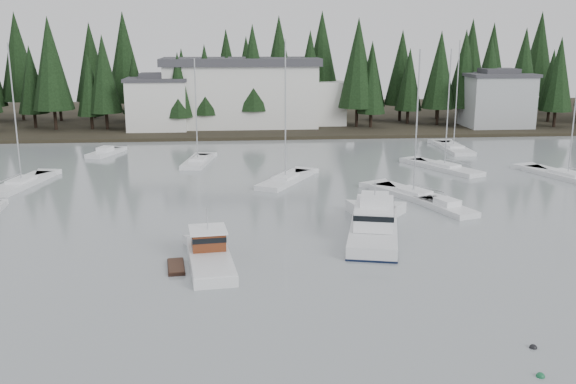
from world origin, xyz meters
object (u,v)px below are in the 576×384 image
object	(u,v)px
sailboat_4	(198,163)
sailboat_8	(453,149)
house_west	(158,103)
sailboat_6	(413,196)
sailboat_0	(22,185)
cabin_cruiser_center	(374,227)
sailboat_5	(444,169)
runabout_1	(447,209)
runabout_3	(105,154)
lobster_boat_brown	(209,258)
harbor_inn	(254,93)
house_east_a	(497,99)
sailboat_1	(568,178)
sailboat_7	(285,181)

from	to	relation	value
sailboat_4	sailboat_8	world-z (taller)	sailboat_8
house_west	sailboat_6	size ratio (longest dim) A/B	0.67
sailboat_0	sailboat_6	bearing A→B (deg)	-90.47
cabin_cruiser_center	sailboat_4	distance (m)	33.27
sailboat_5	runabout_1	bearing A→B (deg)	136.31
runabout_1	runabout_3	size ratio (longest dim) A/B	1.02
lobster_boat_brown	runabout_1	size ratio (longest dim) A/B	1.24
harbor_inn	sailboat_8	distance (m)	34.76
house_east_a	sailboat_1	size ratio (longest dim) A/B	0.92
sailboat_7	sailboat_1	bearing A→B (deg)	-62.41
sailboat_6	runabout_1	world-z (taller)	sailboat_6
harbor_inn	runabout_1	bearing A→B (deg)	-73.97
sailboat_0	sailboat_6	world-z (taller)	sailboat_0
house_west	sailboat_0	size ratio (longest dim) A/B	0.65
sailboat_0	runabout_1	world-z (taller)	sailboat_0
house_east_a	sailboat_5	world-z (taller)	sailboat_5
runabout_1	sailboat_8	bearing A→B (deg)	-38.68
harbor_inn	lobster_boat_brown	xyz separation A→B (m)	(-5.26, -64.01, -5.32)
sailboat_5	runabout_3	distance (m)	42.27
harbor_inn	lobster_boat_brown	bearing A→B (deg)	-94.70
house_east_a	sailboat_1	xyz separation A→B (m)	(-6.95, -36.49, -4.85)
sailboat_5	runabout_1	world-z (taller)	sailboat_5
lobster_boat_brown	runabout_3	bearing A→B (deg)	12.49
cabin_cruiser_center	sailboat_1	size ratio (longest dim) A/B	1.03
sailboat_5	cabin_cruiser_center	bearing A→B (deg)	124.67
sailboat_4	runabout_3	xyz separation A→B (m)	(-12.09, 7.03, 0.05)
lobster_boat_brown	runabout_1	bearing A→B (deg)	-66.33
lobster_boat_brown	sailboat_7	size ratio (longest dim) A/B	0.56
sailboat_6	sailboat_4	bearing A→B (deg)	21.01
house_west	sailboat_1	distance (m)	60.33
house_west	sailboat_6	xyz separation A→B (m)	(28.41, -43.97, -4.58)
cabin_cruiser_center	sailboat_4	world-z (taller)	sailboat_4
cabin_cruiser_center	sailboat_4	size ratio (longest dim) A/B	0.92
harbor_inn	sailboat_5	xyz separation A→B (m)	(20.42, -35.13, -5.70)
lobster_boat_brown	sailboat_4	size ratio (longest dim) A/B	0.65
sailboat_8	lobster_boat_brown	bearing A→B (deg)	144.05
sailboat_6	harbor_inn	bearing A→B (deg)	-12.49
lobster_boat_brown	cabin_cruiser_center	size ratio (longest dim) A/B	0.71
harbor_inn	runabout_1	world-z (taller)	harbor_inn
cabin_cruiser_center	sailboat_4	xyz separation A→B (m)	(-14.72, 29.83, -0.65)
cabin_cruiser_center	runabout_1	distance (m)	10.53
lobster_boat_brown	sailboat_5	xyz separation A→B (m)	(25.68, 28.88, -0.38)
house_west	cabin_cruiser_center	world-z (taller)	house_west
lobster_boat_brown	sailboat_8	bearing A→B (deg)	-43.54
house_west	sailboat_6	world-z (taller)	sailboat_6
runabout_3	house_east_a	bearing A→B (deg)	-53.29
cabin_cruiser_center	sailboat_6	bearing A→B (deg)	-14.83
sailboat_5	sailboat_6	size ratio (longest dim) A/B	0.99
sailboat_8	sailboat_1	bearing A→B (deg)	-160.23
sailboat_6	runabout_3	size ratio (longest dim) A/B	2.15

